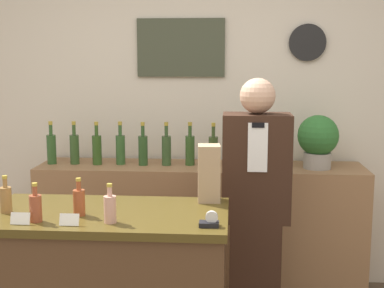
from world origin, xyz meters
TOP-DOWN VIEW (x-y plane):
  - back_wall at (0.00, 2.00)m, footprint 5.20×0.09m
  - back_shelf at (0.05, 1.71)m, footprint 2.30×0.46m
  - shopkeeper at (0.42, 1.13)m, footprint 0.40×0.25m
  - potted_plant at (0.86, 1.68)m, footprint 0.28×0.28m
  - paper_bag at (0.15, 0.78)m, footprint 0.12×0.13m
  - tape_dispenser at (0.18, 0.34)m, footprint 0.09×0.06m
  - price_card_left at (-0.69, 0.30)m, footprint 0.09×0.02m
  - price_card_right at (-0.46, 0.30)m, footprint 0.09×0.02m
  - counter_bottle_0 at (-0.83, 0.49)m, footprint 0.06×0.06m
  - counter_bottle_1 at (-0.63, 0.35)m, footprint 0.06×0.06m
  - counter_bottle_2 at (-0.46, 0.46)m, footprint 0.06×0.06m
  - counter_bottle_3 at (-0.28, 0.36)m, footprint 0.06×0.06m
  - shelf_bottle_0 at (-1.01, 1.69)m, footprint 0.07×0.07m
  - shelf_bottle_1 at (-0.85, 1.70)m, footprint 0.07×0.07m
  - shelf_bottle_2 at (-0.68, 1.69)m, footprint 0.07×0.07m
  - shelf_bottle_3 at (-0.52, 1.71)m, footprint 0.07×0.07m
  - shelf_bottle_4 at (-0.35, 1.69)m, footprint 0.07×0.07m
  - shelf_bottle_5 at (-0.19, 1.70)m, footprint 0.07×0.07m
  - shelf_bottle_6 at (-0.02, 1.72)m, footprint 0.07×0.07m
  - shelf_bottle_7 at (0.14, 1.69)m, footprint 0.07×0.07m
  - shelf_bottle_8 at (0.31, 1.71)m, footprint 0.07×0.07m
  - shelf_bottle_9 at (0.47, 1.71)m, footprint 0.07×0.07m
  - shelf_bottle_10 at (0.64, 1.70)m, footprint 0.07×0.07m

SIDE VIEW (x-z plane):
  - back_shelf at x=0.05m, z-range 0.00..0.95m
  - shopkeeper at x=0.42m, z-range 0.00..1.58m
  - tape_dispenser at x=0.18m, z-range 0.93..1.00m
  - price_card_left at x=-0.69m, z-range 0.94..1.00m
  - price_card_right at x=-0.46m, z-range 0.94..1.00m
  - counter_bottle_0 at x=-0.83m, z-range 0.92..1.11m
  - counter_bottle_1 at x=-0.63m, z-range 0.92..1.11m
  - counter_bottle_2 at x=-0.46m, z-range 0.92..1.11m
  - counter_bottle_3 at x=-0.28m, z-range 0.92..1.11m
  - shelf_bottle_0 at x=-1.01m, z-range 0.91..1.21m
  - shelf_bottle_1 at x=-0.85m, z-range 0.91..1.21m
  - shelf_bottle_2 at x=-0.68m, z-range 0.91..1.21m
  - shelf_bottle_3 at x=-0.52m, z-range 0.91..1.21m
  - shelf_bottle_4 at x=-0.35m, z-range 0.91..1.21m
  - shelf_bottle_5 at x=-0.19m, z-range 0.91..1.21m
  - shelf_bottle_6 at x=-0.02m, z-range 0.91..1.21m
  - shelf_bottle_7 at x=0.14m, z-range 0.91..1.21m
  - shelf_bottle_8 at x=0.31m, z-range 0.91..1.21m
  - shelf_bottle_9 at x=0.47m, z-range 0.91..1.21m
  - shelf_bottle_10 at x=0.64m, z-range 0.91..1.21m
  - paper_bag at x=0.15m, z-range 0.94..1.25m
  - potted_plant at x=0.86m, z-range 0.96..1.33m
  - back_wall at x=0.00m, z-range 0.00..2.70m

